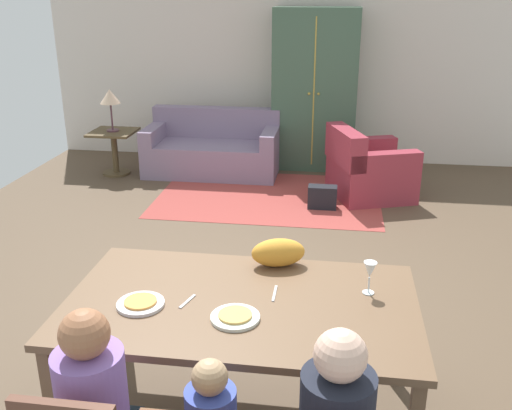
{
  "coord_description": "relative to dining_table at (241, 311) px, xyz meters",
  "views": [
    {
      "loc": [
        0.6,
        -4.01,
        2.31
      ],
      "look_at": [
        0.06,
        -0.19,
        0.85
      ],
      "focal_mm": 40.18,
      "sensor_mm": 36.0,
      "label": 1
    }
  ],
  "objects": [
    {
      "name": "wine_glass",
      "position": [
        0.67,
        0.18,
        0.2
      ],
      "size": [
        0.07,
        0.07,
        0.19
      ],
      "color": "silver",
      "rests_on": "dining_table"
    },
    {
      "name": "fork",
      "position": [
        -0.28,
        -0.05,
        0.07
      ],
      "size": [
        0.06,
        0.15,
        0.01
      ],
      "primitive_type": "cube",
      "rotation": [
        0.0,
        0.0,
        -0.3
      ],
      "color": "silver",
      "rests_on": "dining_table"
    },
    {
      "name": "ground_plane",
      "position": [
        -0.15,
        2.1,
        -0.71
      ],
      "size": [
        6.91,
        6.62,
        0.02
      ],
      "primitive_type": "cube",
      "color": "brown"
    },
    {
      "name": "handbag",
      "position": [
        0.34,
        3.43,
        -0.57
      ],
      "size": [
        0.32,
        0.16,
        0.26
      ],
      "primitive_type": "cube",
      "color": "black",
      "rests_on": "ground_plane"
    },
    {
      "name": "back_wall",
      "position": [
        -0.15,
        5.46,
        0.65
      ],
      "size": [
        6.91,
        0.1,
        2.7
      ],
      "primitive_type": "cube",
      "color": "silver",
      "rests_on": "ground_plane"
    },
    {
      "name": "pizza_near_man",
      "position": [
        -0.51,
        -0.12,
        0.09
      ],
      "size": [
        0.17,
        0.17,
        0.01
      ],
      "primitive_type": "cylinder",
      "color": "gold",
      "rests_on": "plate_near_man"
    },
    {
      "name": "area_rug",
      "position": [
        -0.3,
        3.73,
        -0.69
      ],
      "size": [
        2.6,
        1.8,
        0.01
      ],
      "primitive_type": "cube",
      "color": "#A03F3A",
      "rests_on": "ground_plane"
    },
    {
      "name": "armoire",
      "position": [
        0.15,
        5.07,
        0.35
      ],
      "size": [
        1.1,
        0.59,
        2.1
      ],
      "color": "#405E49",
      "rests_on": "ground_plane"
    },
    {
      "name": "pizza_near_child",
      "position": [
        0.0,
        -0.18,
        0.09
      ],
      "size": [
        0.17,
        0.17,
        0.01
      ],
      "primitive_type": "cylinder",
      "color": "tan",
      "rests_on": "plate_near_child"
    },
    {
      "name": "side_table",
      "position": [
        -2.42,
        4.33,
        -0.32
      ],
      "size": [
        0.56,
        0.56,
        0.58
      ],
      "color": "brown",
      "rests_on": "ground_plane"
    },
    {
      "name": "knife",
      "position": [
        0.17,
        0.1,
        0.07
      ],
      "size": [
        0.01,
        0.17,
        0.01
      ],
      "primitive_type": "cube",
      "rotation": [
        0.0,
        0.0,
        0.0
      ],
      "color": "silver",
      "rests_on": "dining_table"
    },
    {
      "name": "table_lamp",
      "position": [
        -2.42,
        4.33,
        0.31
      ],
      "size": [
        0.26,
        0.26,
        0.54
      ],
      "color": "#57363F",
      "rests_on": "side_table"
    },
    {
      "name": "plate_near_man",
      "position": [
        -0.51,
        -0.12,
        0.07
      ],
      "size": [
        0.25,
        0.25,
        0.02
      ],
      "primitive_type": "cylinder",
      "color": "silver",
      "rests_on": "dining_table"
    },
    {
      "name": "couch",
      "position": [
        -1.15,
        4.59,
        -0.39
      ],
      "size": [
        1.73,
        0.86,
        0.82
      ],
      "color": "gray",
      "rests_on": "ground_plane"
    },
    {
      "name": "plate_near_child",
      "position": [
        0.0,
        -0.18,
        0.07
      ],
      "size": [
        0.25,
        0.25,
        0.02
      ],
      "primitive_type": "cylinder",
      "color": "silver",
      "rests_on": "dining_table"
    },
    {
      "name": "cat",
      "position": [
        0.15,
        0.44,
        0.15
      ],
      "size": [
        0.35,
        0.24,
        0.17
      ],
      "primitive_type": "ellipsoid",
      "rotation": [
        0.0,
        0.0,
        0.28
      ],
      "color": "orange",
      "rests_on": "dining_table"
    },
    {
      "name": "dining_table",
      "position": [
        0.0,
        0.0,
        0.0
      ],
      "size": [
        1.86,
        1.08,
        0.76
      ],
      "color": "brown",
      "rests_on": "ground_plane"
    },
    {
      "name": "armchair",
      "position": [
        0.84,
        3.92,
        -0.38
      ],
      "size": [
        1.1,
        1.09,
        0.82
      ],
      "color": "#942F3C",
      "rests_on": "ground_plane"
    }
  ]
}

